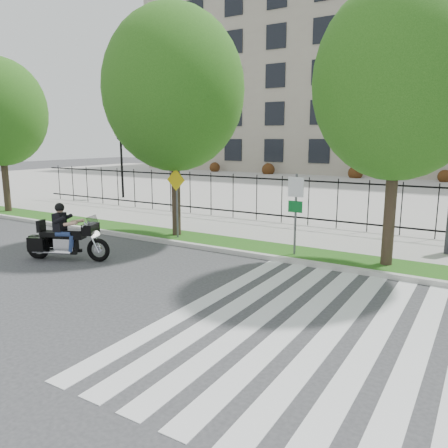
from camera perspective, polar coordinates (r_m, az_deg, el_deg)
The scene contains 14 objects.
ground at distance 11.43m, azimuth -12.01°, elevation -7.96°, with size 120.00×120.00×0.00m, color #353537.
curb at distance 14.51m, azimuth -0.83°, elevation -3.33°, with size 60.00×0.20×0.15m, color #B8B6AD.
grass_verge at distance 15.21m, azimuth 0.89°, elevation -2.65°, with size 60.00×1.50×0.15m, color #1E5415.
sidewalk at distance 17.36m, azimuth 5.10°, elevation -0.98°, with size 60.00×3.50×0.15m, color #A5A29A.
plaza at distance 33.82m, azimuth 18.54°, elevation 4.29°, with size 80.00×34.00×0.10m, color #A5A29A.
crosswalk_stripes at distance 9.01m, azimuth 11.57°, elevation -13.21°, with size 5.70×8.00×0.01m, color silver, non-canonical shape.
iron_fence at distance 18.74m, azimuth 7.55°, elevation 3.19°, with size 30.00×0.06×2.00m, color black, non-canonical shape.
office_building at distance 53.59m, azimuth 24.33°, elevation 16.82°, with size 60.00×21.90×20.15m.
lamp_post_left at distance 27.80m, azimuth -13.31°, elevation 9.76°, with size 1.06×0.70×4.25m.
street_tree_1 at distance 16.20m, azimuth -6.58°, elevation 17.03°, with size 5.01×5.01×8.13m.
street_tree_2 at distance 13.02m, azimuth 21.93°, elevation 16.86°, with size 4.59×4.59×7.67m.
sign_pole_regulatory at distance 13.47m, azimuth 9.33°, elevation 2.63°, with size 0.50×0.09×2.50m.
sign_pole_warning at distance 15.75m, azimuth -6.21°, elevation 3.92°, with size 0.78×0.09×2.49m.
motorcycle_rider at distance 14.22m, azimuth -19.90°, elevation -1.66°, with size 2.64×1.40×2.14m.
Camera 1 is at (7.53, -7.77, 3.67)m, focal length 35.00 mm.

